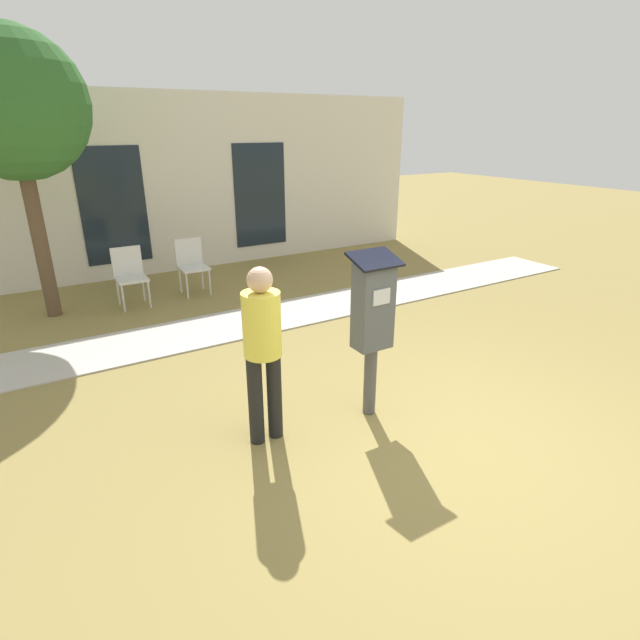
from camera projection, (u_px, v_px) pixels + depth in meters
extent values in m
plane|color=olive|center=(450.00, 444.00, 4.38)|extent=(40.00, 40.00, 0.00)
cube|color=#B7B2A8|center=(270.00, 317.00, 7.25)|extent=(12.00, 1.10, 0.02)
cube|color=silver|center=(189.00, 183.00, 9.35)|extent=(10.00, 0.24, 3.20)
cube|color=#19232D|center=(114.00, 206.00, 8.68)|extent=(1.10, 0.02, 2.00)
cube|color=#19232D|center=(260.00, 195.00, 10.03)|extent=(1.10, 0.02, 2.00)
cylinder|color=#4C4C4C|center=(370.00, 380.00, 4.74)|extent=(0.12, 0.12, 0.70)
cube|color=#4C5156|center=(373.00, 306.00, 4.47)|extent=(0.34, 0.22, 0.80)
cube|color=silver|center=(382.00, 297.00, 4.33)|extent=(0.18, 0.01, 0.14)
cube|color=black|center=(375.00, 259.00, 4.31)|extent=(0.44, 0.31, 0.12)
cylinder|color=black|center=(256.00, 401.00, 4.27)|extent=(0.13, 0.13, 0.82)
cylinder|color=black|center=(274.00, 395.00, 4.36)|extent=(0.13, 0.13, 0.82)
cylinder|color=#EADB4C|center=(262.00, 324.00, 4.07)|extent=(0.32, 0.32, 0.55)
sphere|color=#D8AD8C|center=(260.00, 280.00, 3.93)|extent=(0.21, 0.21, 0.21)
cylinder|color=silver|center=(123.00, 299.00, 7.40)|extent=(0.03, 0.03, 0.42)
cylinder|color=silver|center=(149.00, 295.00, 7.58)|extent=(0.03, 0.03, 0.42)
cylinder|color=silver|center=(118.00, 292.00, 7.70)|extent=(0.03, 0.03, 0.42)
cylinder|color=silver|center=(144.00, 288.00, 7.89)|extent=(0.03, 0.03, 0.42)
cube|color=silver|center=(132.00, 279.00, 7.56)|extent=(0.44, 0.44, 0.04)
cube|color=silver|center=(127.00, 261.00, 7.63)|extent=(0.44, 0.04, 0.44)
cylinder|color=silver|center=(187.00, 286.00, 7.98)|extent=(0.03, 0.03, 0.42)
cylinder|color=silver|center=(210.00, 283.00, 8.17)|extent=(0.03, 0.03, 0.42)
cylinder|color=silver|center=(180.00, 280.00, 8.29)|extent=(0.03, 0.03, 0.42)
cylinder|color=silver|center=(202.00, 277.00, 8.47)|extent=(0.03, 0.03, 0.42)
cube|color=silver|center=(194.00, 268.00, 8.14)|extent=(0.44, 0.44, 0.04)
cube|color=silver|center=(189.00, 251.00, 8.22)|extent=(0.44, 0.04, 0.44)
cylinder|color=brown|center=(40.00, 241.00, 6.98)|extent=(0.20, 0.20, 2.20)
sphere|color=#2D6028|center=(12.00, 104.00, 6.34)|extent=(1.90, 1.90, 1.90)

